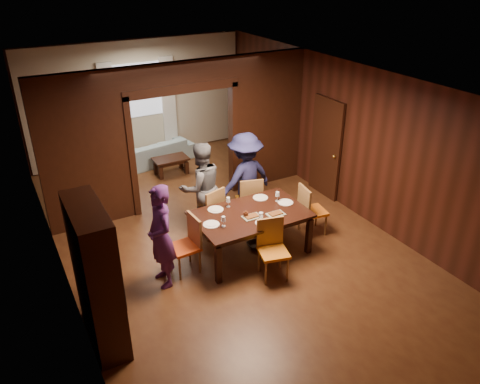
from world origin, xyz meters
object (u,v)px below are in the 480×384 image
person_purple (161,237)px  coffee_table (171,166)px  chair_right (313,210)px  chair_far_l (208,211)px  person_navy (245,178)px  person_grey (201,188)px  sofa (155,152)px  chair_near (274,251)px  hutch (96,277)px  chair_left (184,246)px  chair_far_r (249,199)px  dining_table (250,232)px

person_purple → coffee_table: (1.60, 3.80, -0.64)m
chair_right → chair_far_l: bearing=71.5°
person_navy → chair_right: 1.39m
person_grey → sofa: 3.50m
chair_far_l → chair_near: size_ratio=1.00×
chair_far_l → hutch: 2.93m
coffee_table → chair_left: bearing=-108.1°
coffee_table → hutch: hutch is taller
chair_left → chair_far_l: (0.83, 0.83, 0.00)m
person_purple → person_navy: bearing=116.9°
person_navy → sofa: 3.63m
coffee_table → person_navy: bearing=-80.2°
person_navy → chair_right: person_navy is taller
chair_left → chair_far_l: 1.17m
chair_right → chair_far_l: (-1.70, 0.88, 0.00)m
chair_far_r → chair_near: (-0.53, -1.70, 0.00)m
person_purple → sofa: (1.49, 4.62, -0.56)m
person_grey → chair_left: 1.39m
sofa → chair_right: chair_right is taller
dining_table → chair_far_l: size_ratio=1.96×
chair_far_l → chair_far_r: (0.89, 0.06, 0.00)m
person_purple → dining_table: size_ratio=0.89×
chair_left → chair_right: (2.53, -0.05, 0.00)m
person_purple → coffee_table: bearing=156.4°
dining_table → coffee_table: 3.71m
sofa → coffee_table: sofa is taller
person_purple → sofa: size_ratio=0.88×
dining_table → chair_near: 0.80m
sofa → chair_right: bearing=98.2°
chair_left → hutch: bearing=-64.7°
person_purple → person_grey: (1.21, 1.18, 0.02)m
person_navy → chair_far_r: 0.42m
person_purple → chair_near: (1.58, -0.70, -0.36)m
chair_near → hutch: hutch is taller
dining_table → chair_near: bearing=-92.5°
chair_far_r → chair_near: size_ratio=1.00×
chair_right → chair_far_r: size_ratio=1.00×
chair_right → chair_far_l: same height
dining_table → person_purple: bearing=-176.8°
hutch → person_purple: bearing=33.0°
chair_far_r → hutch: bearing=44.4°
sofa → chair_left: chair_left is taller
person_grey → sofa: (0.29, 3.43, -0.58)m
dining_table → coffee_table: dining_table is taller
sofa → chair_left: size_ratio=1.98×
chair_near → hutch: (-2.71, -0.03, 0.52)m
chair_right → chair_near: bearing=128.4°
sofa → chair_far_r: bearing=90.4°
chair_far_l → hutch: hutch is taller
person_purple → person_navy: person_navy is taller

